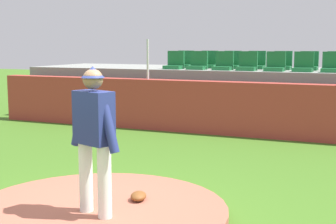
% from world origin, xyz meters
% --- Properties ---
extents(ground_plane, '(60.00, 60.00, 0.00)m').
position_xyz_m(ground_plane, '(0.00, 0.00, 0.00)').
color(ground_plane, '#3D6A1E').
extents(pitchers_mound, '(3.23, 3.23, 0.19)m').
position_xyz_m(pitchers_mound, '(0.00, 0.00, 0.09)').
color(pitchers_mound, '#A25944').
rests_on(pitchers_mound, ground_plane).
extents(pitcher, '(0.81, 0.40, 1.74)m').
position_xyz_m(pitcher, '(0.11, -0.21, 1.19)').
color(pitcher, white).
rests_on(pitcher, pitchers_mound).
extents(fielding_glove, '(0.29, 0.35, 0.11)m').
position_xyz_m(fielding_glove, '(0.35, 0.45, 0.24)').
color(fielding_glove, brown).
rests_on(fielding_glove, pitchers_mound).
extents(brick_barrier, '(13.52, 0.40, 1.29)m').
position_xyz_m(brick_barrier, '(0.00, 6.35, 0.64)').
color(brick_barrier, '#A63830').
rests_on(brick_barrier, ground_plane).
extents(fence_post_left, '(0.06, 0.06, 1.02)m').
position_xyz_m(fence_post_left, '(-2.33, 6.35, 1.80)').
color(fence_post_left, silver).
rests_on(fence_post_left, brick_barrier).
extents(bleacher_platform, '(13.31, 3.06, 1.50)m').
position_xyz_m(bleacher_platform, '(0.00, 8.57, 0.75)').
color(bleacher_platform, gray).
rests_on(bleacher_platform, ground_plane).
extents(stadium_chair_0, '(0.48, 0.44, 0.50)m').
position_xyz_m(stadium_chair_0, '(-2.09, 7.57, 1.66)').
color(stadium_chair_0, '#196432').
rests_on(stadium_chair_0, bleacher_platform).
extents(stadium_chair_1, '(0.48, 0.44, 0.50)m').
position_xyz_m(stadium_chair_1, '(-1.41, 7.59, 1.66)').
color(stadium_chair_1, '#196432').
rests_on(stadium_chair_1, bleacher_platform).
extents(stadium_chair_2, '(0.48, 0.44, 0.50)m').
position_xyz_m(stadium_chair_2, '(-0.68, 7.57, 1.66)').
color(stadium_chair_2, '#196432').
rests_on(stadium_chair_2, bleacher_platform).
extents(stadium_chair_3, '(0.48, 0.44, 0.50)m').
position_xyz_m(stadium_chair_3, '(-0.03, 7.56, 1.66)').
color(stadium_chair_3, '#196432').
rests_on(stadium_chair_3, bleacher_platform).
extents(stadium_chair_4, '(0.48, 0.44, 0.50)m').
position_xyz_m(stadium_chair_4, '(0.69, 7.55, 1.66)').
color(stadium_chair_4, '#196432').
rests_on(stadium_chair_4, bleacher_platform).
extents(stadium_chair_5, '(0.48, 0.44, 0.50)m').
position_xyz_m(stadium_chair_5, '(1.39, 7.58, 1.66)').
color(stadium_chair_5, '#196432').
rests_on(stadium_chair_5, bleacher_platform).
extents(stadium_chair_6, '(0.48, 0.44, 0.50)m').
position_xyz_m(stadium_chair_6, '(2.07, 7.57, 1.66)').
color(stadium_chair_6, '#196432').
rests_on(stadium_chair_6, bleacher_platform).
extents(stadium_chair_7, '(0.48, 0.44, 0.50)m').
position_xyz_m(stadium_chair_7, '(-2.12, 8.45, 1.66)').
color(stadium_chair_7, '#196432').
rests_on(stadium_chair_7, bleacher_platform).
extents(stadium_chair_8, '(0.48, 0.44, 0.50)m').
position_xyz_m(stadium_chair_8, '(-1.39, 8.47, 1.66)').
color(stadium_chair_8, '#196432').
rests_on(stadium_chair_8, bleacher_platform).
extents(stadium_chair_9, '(0.48, 0.44, 0.50)m').
position_xyz_m(stadium_chair_9, '(-0.69, 8.43, 1.66)').
color(stadium_chair_9, '#196432').
rests_on(stadium_chair_9, bleacher_platform).
extents(stadium_chair_10, '(0.48, 0.44, 0.50)m').
position_xyz_m(stadium_chair_10, '(-0.01, 8.49, 1.66)').
color(stadium_chair_10, '#196432').
rests_on(stadium_chair_10, bleacher_platform).
extents(stadium_chair_11, '(0.48, 0.44, 0.50)m').
position_xyz_m(stadium_chair_11, '(0.72, 8.45, 1.66)').
color(stadium_chair_11, '#196432').
rests_on(stadium_chair_11, bleacher_platform).
extents(stadium_chair_12, '(0.48, 0.44, 0.50)m').
position_xyz_m(stadium_chair_12, '(1.41, 8.45, 1.66)').
color(stadium_chair_12, '#196432').
rests_on(stadium_chair_12, bleacher_platform).
extents(stadium_chair_13, '(0.48, 0.44, 0.50)m').
position_xyz_m(stadium_chair_13, '(2.11, 8.48, 1.66)').
color(stadium_chair_13, '#196432').
rests_on(stadium_chair_13, bleacher_platform).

